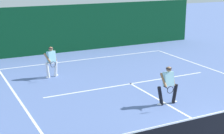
{
  "coord_description": "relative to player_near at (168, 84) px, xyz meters",
  "views": [
    {
      "loc": [
        -7.96,
        -7.53,
        5.25
      ],
      "look_at": [
        -1.06,
        6.22,
        1.0
      ],
      "focal_mm": 55.61,
      "sensor_mm": 36.0,
      "label": 1
    }
  ],
  "objects": [
    {
      "name": "court_line_baseline_far",
      "position": [
        -0.03,
        8.46,
        -0.87
      ],
      "size": [
        10.62,
        0.1,
        0.01
      ],
      "primitive_type": "cube",
      "color": "white",
      "rests_on": "ground_plane"
    },
    {
      "name": "court_line_service",
      "position": [
        -0.03,
        2.99,
        -0.87
      ],
      "size": [
        8.66,
        0.1,
        0.01
      ],
      "primitive_type": "cube",
      "color": "white",
      "rests_on": "ground_plane"
    },
    {
      "name": "court_line_centre",
      "position": [
        -0.03,
        -0.13,
        -0.87
      ],
      "size": [
        0.1,
        6.4,
        0.01
      ],
      "primitive_type": "cube",
      "color": "white",
      "rests_on": "ground_plane"
    },
    {
      "name": "player_near",
      "position": [
        0.0,
        0.0,
        0.0
      ],
      "size": [
        0.97,
        0.85,
        1.6
      ],
      "rotation": [
        0.0,
        0.0,
        3.09
      ],
      "color": "black",
      "rests_on": "ground_plane"
    },
    {
      "name": "player_far",
      "position": [
        -3.1,
        5.76,
        -0.0
      ],
      "size": [
        0.75,
        0.92,
        1.6
      ],
      "rotation": [
        0.0,
        0.0,
        3.41
      ],
      "color": "silver",
      "rests_on": "ground_plane"
    },
    {
      "name": "back_fence_windscreen",
      "position": [
        -0.03,
        10.94,
        0.7
      ],
      "size": [
        18.85,
        0.12,
        3.15
      ],
      "primitive_type": "cube",
      "color": "#0B4222",
      "rests_on": "ground_plane"
    }
  ]
}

